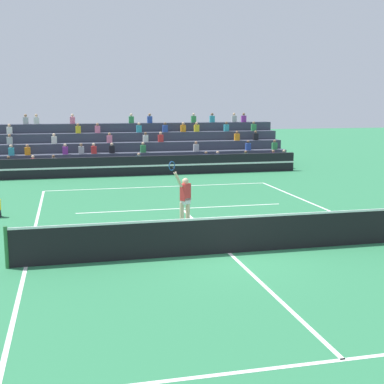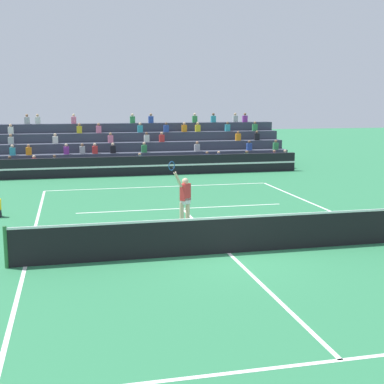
{
  "view_description": "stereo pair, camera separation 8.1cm",
  "coord_description": "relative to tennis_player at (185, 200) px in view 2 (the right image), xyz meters",
  "views": [
    {
      "loc": [
        -4.34,
        -13.9,
        4.27
      ],
      "look_at": [
        -0.17,
        3.9,
        1.1
      ],
      "focal_mm": 50.0,
      "sensor_mm": 36.0,
      "label": 1
    },
    {
      "loc": [
        -4.26,
        -13.92,
        4.27
      ],
      "look_at": [
        -0.17,
        3.9,
        1.1
      ],
      "focal_mm": 50.0,
      "sensor_mm": 36.0,
      "label": 2
    }
  ],
  "objects": [
    {
      "name": "ground_plane",
      "position": [
        0.59,
        -3.15,
        -0.98
      ],
      "size": [
        120.0,
        120.0,
        0.0
      ],
      "primitive_type": "plane",
      "color": "#2D7A4C"
    },
    {
      "name": "court_lines",
      "position": [
        0.59,
        -3.15,
        -0.98
      ],
      "size": [
        11.1,
        23.9,
        0.01
      ],
      "color": "white",
      "rests_on": "ground"
    },
    {
      "name": "tennis_net",
      "position": [
        0.59,
        -3.15,
        -0.44
      ],
      "size": [
        12.0,
        0.1,
        1.1
      ],
      "color": "#2D6B38",
      "rests_on": "ground"
    },
    {
      "name": "sponsor_banner_wall",
      "position": [
        0.59,
        13.02,
        -0.43
      ],
      "size": [
        18.0,
        0.26,
        1.1
      ],
      "color": "black",
      "rests_on": "ground"
    },
    {
      "name": "bleacher_stand",
      "position": [
        0.59,
        16.82,
        0.03
      ],
      "size": [
        18.65,
        4.75,
        3.38
      ],
      "color": "#383D4C",
      "rests_on": "ground"
    },
    {
      "name": "tennis_player",
      "position": [
        0.0,
        0.0,
        0.0
      ],
      "size": [
        0.96,
        0.82,
        2.4
      ],
      "color": "beige",
      "rests_on": "ground"
    },
    {
      "name": "tennis_ball",
      "position": [
        2.4,
        -1.3,
        -0.95
      ],
      "size": [
        0.07,
        0.07,
        0.07
      ],
      "primitive_type": "sphere",
      "color": "#C6DB33",
      "rests_on": "ground"
    }
  ]
}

